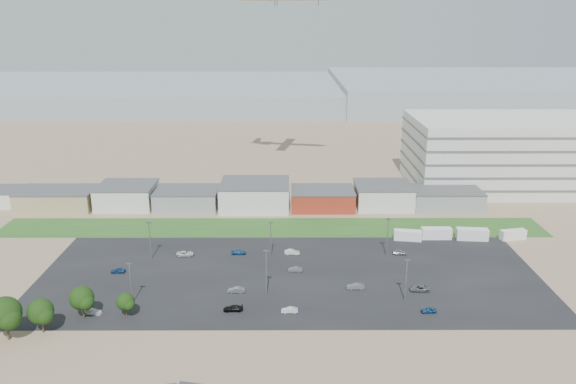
{
  "coord_description": "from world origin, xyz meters",
  "views": [
    {
      "loc": [
        4.25,
        -103.1,
        59.65
      ],
      "look_at": [
        4.63,
        22.0,
        20.4
      ],
      "focal_mm": 35.0,
      "sensor_mm": 36.0,
      "label": 1
    }
  ],
  "objects_px": {
    "parked_car_9": "(185,254)",
    "parked_car_13": "(290,310)",
    "parked_car_0": "(419,288)",
    "parked_car_1": "(356,286)",
    "parked_car_4": "(236,290)",
    "parked_car_5": "(118,270)",
    "parked_car_7": "(295,269)",
    "parked_car_8": "(400,252)",
    "parked_car_10": "(92,311)",
    "parked_car_6": "(239,252)",
    "parked_car_11": "(292,252)",
    "box_trailer_a": "(408,235)",
    "parked_car_3": "(233,308)",
    "parked_car_2": "(429,310)"
  },
  "relations": [
    {
      "from": "parked_car_1",
      "to": "parked_car_6",
      "type": "distance_m",
      "value": 34.53
    },
    {
      "from": "parked_car_1",
      "to": "parked_car_7",
      "type": "relative_size",
      "value": 1.15
    },
    {
      "from": "box_trailer_a",
      "to": "parked_car_0",
      "type": "height_order",
      "value": "box_trailer_a"
    },
    {
      "from": "box_trailer_a",
      "to": "parked_car_6",
      "type": "relative_size",
      "value": 1.98
    },
    {
      "from": "parked_car_2",
      "to": "parked_car_10",
      "type": "bearing_deg",
      "value": -91.66
    },
    {
      "from": "parked_car_7",
      "to": "parked_car_9",
      "type": "distance_m",
      "value": 30.1
    },
    {
      "from": "parked_car_9",
      "to": "parked_car_11",
      "type": "relative_size",
      "value": 1.11
    },
    {
      "from": "parked_car_10",
      "to": "parked_car_7",
      "type": "bearing_deg",
      "value": -58.61
    },
    {
      "from": "box_trailer_a",
      "to": "parked_car_3",
      "type": "height_order",
      "value": "box_trailer_a"
    },
    {
      "from": "parked_car_7",
      "to": "parked_car_2",
      "type": "bearing_deg",
      "value": 58.61
    },
    {
      "from": "parked_car_9",
      "to": "parked_car_10",
      "type": "height_order",
      "value": "parked_car_9"
    },
    {
      "from": "box_trailer_a",
      "to": "parked_car_13",
      "type": "height_order",
      "value": "box_trailer_a"
    },
    {
      "from": "parked_car_4",
      "to": "parked_car_5",
      "type": "bearing_deg",
      "value": -108.0
    },
    {
      "from": "parked_car_8",
      "to": "parked_car_7",
      "type": "bearing_deg",
      "value": 114.88
    },
    {
      "from": "parked_car_4",
      "to": "parked_car_3",
      "type": "bearing_deg",
      "value": 1.52
    },
    {
      "from": "parked_car_7",
      "to": "parked_car_11",
      "type": "bearing_deg",
      "value": -171.58
    },
    {
      "from": "parked_car_2",
      "to": "parked_car_3",
      "type": "distance_m",
      "value": 41.28
    },
    {
      "from": "parked_car_6",
      "to": "parked_car_0",
      "type": "bearing_deg",
      "value": -117.76
    },
    {
      "from": "parked_car_5",
      "to": "parked_car_10",
      "type": "xyz_separation_m",
      "value": [
        0.29,
        -19.89,
        0.02
      ]
    },
    {
      "from": "parked_car_9",
      "to": "parked_car_5",
      "type": "bearing_deg",
      "value": 124.95
    },
    {
      "from": "parked_car_8",
      "to": "parked_car_6",
      "type": "bearing_deg",
      "value": 94.23
    },
    {
      "from": "parked_car_4",
      "to": "parked_car_5",
      "type": "relative_size",
      "value": 1.1
    },
    {
      "from": "parked_car_1",
      "to": "parked_car_8",
      "type": "height_order",
      "value": "parked_car_1"
    },
    {
      "from": "parked_car_2",
      "to": "parked_car_6",
      "type": "relative_size",
      "value": 0.84
    },
    {
      "from": "parked_car_0",
      "to": "parked_car_5",
      "type": "xyz_separation_m",
      "value": [
        -71.25,
        9.7,
        -0.04
      ]
    },
    {
      "from": "parked_car_3",
      "to": "parked_car_4",
      "type": "distance_m",
      "value": 8.32
    },
    {
      "from": "parked_car_4",
      "to": "parked_car_8",
      "type": "height_order",
      "value": "parked_car_4"
    },
    {
      "from": "parked_car_2",
      "to": "parked_car_4",
      "type": "xyz_separation_m",
      "value": [
        -41.32,
        9.17,
        0.08
      ]
    },
    {
      "from": "parked_car_8",
      "to": "parked_car_10",
      "type": "height_order",
      "value": "parked_car_8"
    },
    {
      "from": "parked_car_1",
      "to": "parked_car_5",
      "type": "height_order",
      "value": "parked_car_1"
    },
    {
      "from": "parked_car_1",
      "to": "parked_car_5",
      "type": "distance_m",
      "value": 57.5
    },
    {
      "from": "parked_car_1",
      "to": "parked_car_3",
      "type": "height_order",
      "value": "parked_car_1"
    },
    {
      "from": "parked_car_10",
      "to": "parked_car_1",
      "type": "bearing_deg",
      "value": -72.95
    },
    {
      "from": "parked_car_11",
      "to": "parked_car_13",
      "type": "xyz_separation_m",
      "value": [
        -0.83,
        -30.29,
        -0.07
      ]
    },
    {
      "from": "parked_car_2",
      "to": "parked_car_3",
      "type": "height_order",
      "value": "parked_car_3"
    },
    {
      "from": "parked_car_5",
      "to": "parked_car_10",
      "type": "distance_m",
      "value": 19.89
    },
    {
      "from": "parked_car_0",
      "to": "parked_car_1",
      "type": "height_order",
      "value": "parked_car_1"
    },
    {
      "from": "parked_car_4",
      "to": "parked_car_7",
      "type": "height_order",
      "value": "parked_car_4"
    },
    {
      "from": "parked_car_0",
      "to": "parked_car_3",
      "type": "bearing_deg",
      "value": -77.82
    },
    {
      "from": "parked_car_6",
      "to": "parked_car_13",
      "type": "height_order",
      "value": "parked_car_13"
    },
    {
      "from": "parked_car_3",
      "to": "parked_car_7",
      "type": "bearing_deg",
      "value": 143.52
    },
    {
      "from": "parked_car_9",
      "to": "parked_car_13",
      "type": "relative_size",
      "value": 1.26
    },
    {
      "from": "parked_car_5",
      "to": "parked_car_9",
      "type": "xyz_separation_m",
      "value": [
        14.62,
        10.05,
        0.02
      ]
    },
    {
      "from": "parked_car_7",
      "to": "parked_car_9",
      "type": "bearing_deg",
      "value": -103.76
    },
    {
      "from": "parked_car_2",
      "to": "parked_car_11",
      "type": "xyz_separation_m",
      "value": [
        -28.45,
        30.45,
        0.1
      ]
    },
    {
      "from": "parked_car_3",
      "to": "parked_car_5",
      "type": "bearing_deg",
      "value": -123.5
    },
    {
      "from": "parked_car_11",
      "to": "parked_car_0",
      "type": "bearing_deg",
      "value": -124.07
    },
    {
      "from": "parked_car_0",
      "to": "parked_car_11",
      "type": "height_order",
      "value": "parked_car_11"
    },
    {
      "from": "box_trailer_a",
      "to": "parked_car_11",
      "type": "distance_m",
      "value": 33.77
    },
    {
      "from": "parked_car_13",
      "to": "box_trailer_a",
      "type": "bearing_deg",
      "value": 139.5
    }
  ]
}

